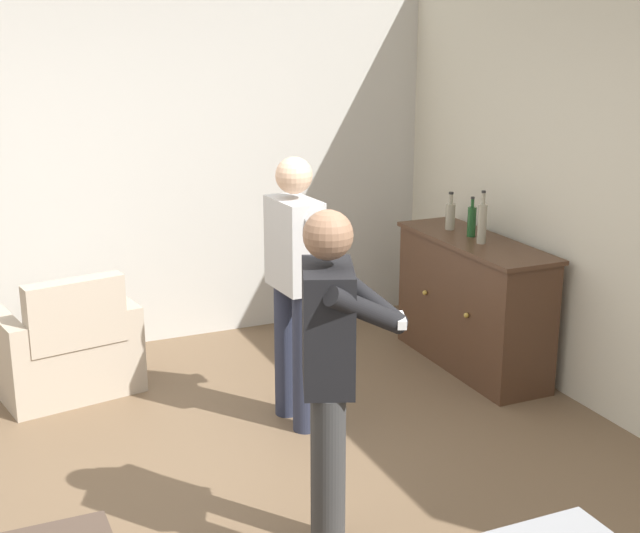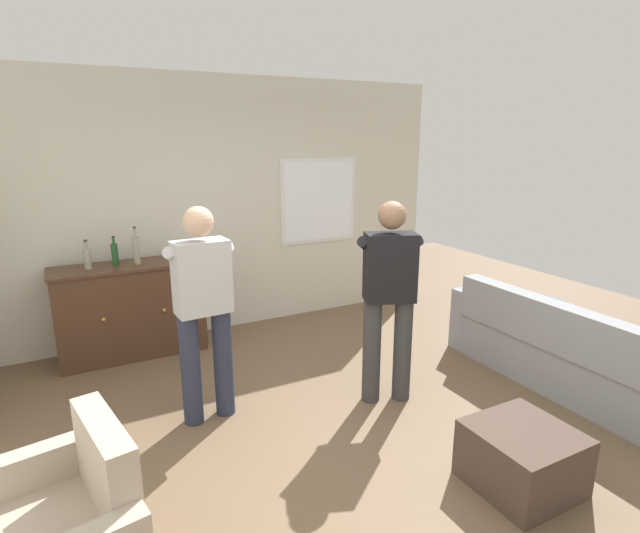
% 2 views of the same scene
% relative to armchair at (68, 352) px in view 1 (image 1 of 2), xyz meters
% --- Properties ---
extents(ground, '(10.40, 10.40, 0.00)m').
position_rel_armchair_xyz_m(ground, '(1.86, 0.45, -0.29)').
color(ground, brown).
extents(wall_side_left, '(0.12, 5.20, 2.80)m').
position_rel_armchair_xyz_m(wall_side_left, '(-0.80, 0.45, 1.11)').
color(wall_side_left, beige).
rests_on(wall_side_left, ground).
extents(armchair, '(0.79, 0.98, 0.85)m').
position_rel_armchair_xyz_m(armchair, '(0.00, 0.00, 0.00)').
color(armchair, '#B2A38E').
rests_on(armchair, ground).
extents(sideboard_cabinet, '(1.43, 0.49, 0.95)m').
position_rel_armchair_xyz_m(sideboard_cabinet, '(0.69, 2.75, 0.19)').
color(sideboard_cabinet, '#472D1E').
rests_on(sideboard_cabinet, ground).
extents(bottle_wine_green, '(0.07, 0.07, 0.28)m').
position_rel_armchair_xyz_m(bottle_wine_green, '(0.35, 2.75, 0.76)').
color(bottle_wine_green, gray).
rests_on(bottle_wine_green, sideboard_cabinet).
extents(bottle_liquor_amber, '(0.06, 0.06, 0.29)m').
position_rel_armchair_xyz_m(bottle_liquor_amber, '(0.59, 2.77, 0.77)').
color(bottle_liquor_amber, '#1E4C23').
rests_on(bottle_liquor_amber, sideboard_cabinet).
extents(bottle_spirits_clear, '(0.06, 0.06, 0.37)m').
position_rel_armchair_xyz_m(bottle_spirits_clear, '(0.79, 2.73, 0.80)').
color(bottle_spirits_clear, gray).
rests_on(bottle_spirits_clear, sideboard_cabinet).
extents(person_standing_left, '(0.56, 0.49, 1.68)m').
position_rel_armchair_xyz_m(person_standing_left, '(1.04, 1.24, 0.65)').
color(person_standing_left, '#282D42').
rests_on(person_standing_left, ground).
extents(person_standing_right, '(0.52, 0.52, 1.68)m').
position_rel_armchair_xyz_m(person_standing_right, '(2.44, 0.83, 0.65)').
color(person_standing_right, '#383838').
rests_on(person_standing_right, ground).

